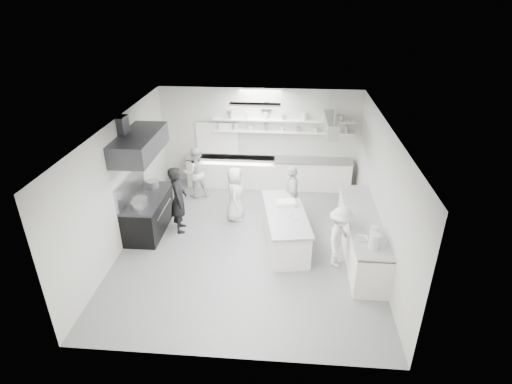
# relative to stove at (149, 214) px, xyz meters

# --- Properties ---
(floor) EXTENTS (6.00, 7.00, 0.02)m
(floor) POSITION_rel_stove_xyz_m (2.60, -0.40, -0.46)
(floor) COLOR gray
(floor) RESTS_ON ground
(ceiling) EXTENTS (6.00, 7.00, 0.02)m
(ceiling) POSITION_rel_stove_xyz_m (2.60, -0.40, 2.56)
(ceiling) COLOR white
(ceiling) RESTS_ON wall_back
(wall_back) EXTENTS (6.00, 0.04, 3.00)m
(wall_back) POSITION_rel_stove_xyz_m (2.60, 3.10, 1.05)
(wall_back) COLOR beige
(wall_back) RESTS_ON floor
(wall_front) EXTENTS (6.00, 0.04, 3.00)m
(wall_front) POSITION_rel_stove_xyz_m (2.60, -3.90, 1.05)
(wall_front) COLOR beige
(wall_front) RESTS_ON floor
(wall_left) EXTENTS (0.04, 7.00, 3.00)m
(wall_left) POSITION_rel_stove_xyz_m (-0.40, -0.40, 1.05)
(wall_left) COLOR beige
(wall_left) RESTS_ON floor
(wall_right) EXTENTS (0.04, 7.00, 3.00)m
(wall_right) POSITION_rel_stove_xyz_m (5.60, -0.40, 1.05)
(wall_right) COLOR beige
(wall_right) RESTS_ON floor
(stove) EXTENTS (0.80, 1.80, 0.90)m
(stove) POSITION_rel_stove_xyz_m (0.00, 0.00, 0.00)
(stove) COLOR black
(stove) RESTS_ON floor
(exhaust_hood) EXTENTS (0.85, 2.00, 0.50)m
(exhaust_hood) POSITION_rel_stove_xyz_m (0.00, -0.00, 1.90)
(exhaust_hood) COLOR #343438
(exhaust_hood) RESTS_ON wall_left
(back_counter) EXTENTS (5.00, 0.60, 0.92)m
(back_counter) POSITION_rel_stove_xyz_m (2.90, 2.80, 0.01)
(back_counter) COLOR white
(back_counter) RESTS_ON floor
(shelf_lower) EXTENTS (4.20, 0.26, 0.04)m
(shelf_lower) POSITION_rel_stove_xyz_m (3.30, 2.97, 1.30)
(shelf_lower) COLOR white
(shelf_lower) RESTS_ON wall_back
(shelf_upper) EXTENTS (4.20, 0.26, 0.04)m
(shelf_upper) POSITION_rel_stove_xyz_m (3.30, 2.97, 1.65)
(shelf_upper) COLOR white
(shelf_upper) RESTS_ON wall_back
(pass_through_window) EXTENTS (1.30, 0.04, 1.00)m
(pass_through_window) POSITION_rel_stove_xyz_m (1.30, 3.08, 1.00)
(pass_through_window) COLOR black
(pass_through_window) RESTS_ON wall_back
(wall_clock) EXTENTS (0.32, 0.05, 0.32)m
(wall_clock) POSITION_rel_stove_xyz_m (2.80, 3.06, 2.00)
(wall_clock) COLOR white
(wall_clock) RESTS_ON wall_back
(right_counter) EXTENTS (0.74, 3.30, 0.94)m
(right_counter) POSITION_rel_stove_xyz_m (5.25, -0.60, 0.02)
(right_counter) COLOR white
(right_counter) RESTS_ON floor
(pot_rack) EXTENTS (0.30, 1.60, 0.40)m
(pot_rack) POSITION_rel_stove_xyz_m (4.60, 2.00, 1.85)
(pot_rack) COLOR #9D9D9E
(pot_rack) RESTS_ON ceiling
(light_fixture_front) EXTENTS (1.30, 0.25, 0.10)m
(light_fixture_front) POSITION_rel_stove_xyz_m (2.60, -2.20, 2.49)
(light_fixture_front) COLOR white
(light_fixture_front) RESTS_ON ceiling
(light_fixture_rear) EXTENTS (1.30, 0.25, 0.10)m
(light_fixture_rear) POSITION_rel_stove_xyz_m (2.60, 1.40, 2.49)
(light_fixture_rear) COLOR white
(light_fixture_rear) RESTS_ON ceiling
(prep_island) EXTENTS (1.19, 2.35, 0.83)m
(prep_island) POSITION_rel_stove_xyz_m (3.47, -0.34, -0.04)
(prep_island) COLOR white
(prep_island) RESTS_ON floor
(stove_pot) EXTENTS (0.34, 0.34, 0.23)m
(stove_pot) POSITION_rel_stove_xyz_m (0.00, -0.41, 0.57)
(stove_pot) COLOR #9D9D9E
(stove_pot) RESTS_ON stove
(cook_stove) EXTENTS (0.55, 0.71, 1.75)m
(cook_stove) POSITION_rel_stove_xyz_m (0.79, 0.08, 0.42)
(cook_stove) COLOR black
(cook_stove) RESTS_ON floor
(cook_back) EXTENTS (0.91, 0.82, 1.55)m
(cook_back) POSITION_rel_stove_xyz_m (0.81, 1.97, 0.32)
(cook_back) COLOR silver
(cook_back) RESTS_ON floor
(cook_island_left) EXTENTS (0.48, 0.73, 1.48)m
(cook_island_left) POSITION_rel_stove_xyz_m (2.13, 0.75, 0.29)
(cook_island_left) COLOR silver
(cook_island_left) RESTS_ON floor
(cook_island_right) EXTENTS (0.45, 0.96, 1.60)m
(cook_island_right) POSITION_rel_stove_xyz_m (3.61, 0.74, 0.35)
(cook_island_right) COLOR silver
(cook_island_right) RESTS_ON floor
(cook_right) EXTENTS (0.84, 1.07, 1.45)m
(cook_right) POSITION_rel_stove_xyz_m (4.67, -1.09, 0.28)
(cook_right) COLOR silver
(cook_right) RESTS_ON floor
(bowl_island_a) EXTENTS (0.28, 0.28, 0.06)m
(bowl_island_a) POSITION_rel_stove_xyz_m (3.69, 0.02, 0.41)
(bowl_island_a) COLOR #9D9D9E
(bowl_island_a) RESTS_ON prep_island
(bowl_island_b) EXTENTS (0.22, 0.22, 0.07)m
(bowl_island_b) POSITION_rel_stove_xyz_m (3.66, -0.61, 0.41)
(bowl_island_b) COLOR white
(bowl_island_b) RESTS_ON prep_island
(bowl_right) EXTENTS (0.29, 0.29, 0.06)m
(bowl_right) POSITION_rel_stove_xyz_m (5.06, -1.50, 0.52)
(bowl_right) COLOR white
(bowl_right) RESTS_ON right_counter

